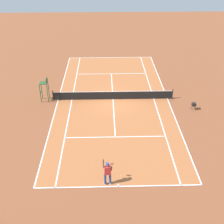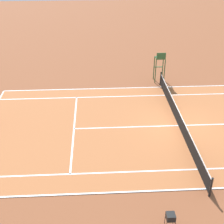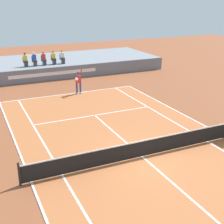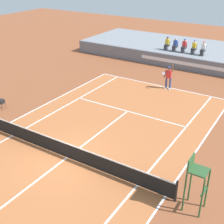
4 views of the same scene
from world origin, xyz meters
The scene contains 12 objects.
ground_plane centered at (0.00, 0.00, 0.00)m, with size 80.00×80.00×0.00m, color brown.
court centered at (0.00, 0.00, 0.01)m, with size 11.08×23.88×0.03m.
net centered at (0.00, 0.00, 0.52)m, with size 11.98×0.10×1.07m.
barrier_wall centered at (0.00, 16.74, 0.63)m, with size 23.83×0.25×1.26m.
bleacher_platform centered at (0.00, 20.84, 0.63)m, with size 23.83×7.95×1.26m, color gray.
spectator_seated_0 centered at (-2.27, 18.12, 1.87)m, with size 0.44×0.60×1.26m.
spectator_seated_1 centered at (-1.42, 18.12, 1.87)m, with size 0.44×0.60×1.26m.
spectator_seated_2 centered at (-0.53, 18.12, 1.87)m, with size 0.44×0.60×1.26m.
spectator_seated_3 centered at (0.43, 18.12, 1.87)m, with size 0.44×0.60×1.26m.
spectator_seated_4 centered at (1.30, 18.12, 1.87)m, with size 0.44×0.60×1.26m.
tennis_player centered at (0.69, 11.63, 0.99)m, with size 0.75×0.68×2.08m.
tennis_ball centered at (-0.20, 10.94, 0.03)m, with size 0.07×0.07×0.07m, color #D1E533.
Camera 3 is at (-7.23, -12.10, 7.56)m, focal length 50.85 mm.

